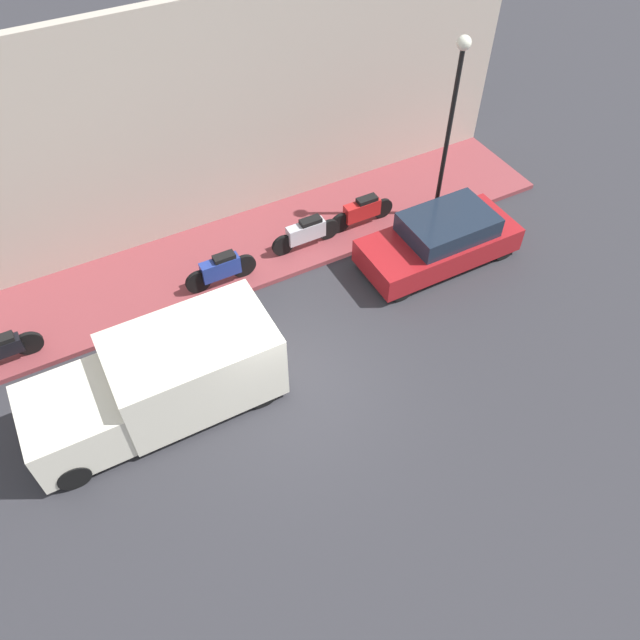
# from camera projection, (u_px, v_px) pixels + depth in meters

# --- Properties ---
(ground_plane) EXTENTS (60.00, 60.00, 0.00)m
(ground_plane) POSITION_uv_depth(u_px,v_px,m) (294.00, 392.00, 13.90)
(ground_plane) COLOR #2D2D33
(sidewalk) EXTENTS (2.95, 19.46, 0.14)m
(sidewalk) POSITION_uv_depth(u_px,v_px,m) (214.00, 261.00, 16.64)
(sidewalk) COLOR brown
(sidewalk) RESTS_ON ground_plane
(building_facade) EXTENTS (0.30, 19.46, 6.11)m
(building_facade) POSITION_uv_depth(u_px,v_px,m) (175.00, 132.00, 15.37)
(building_facade) COLOR #B2A899
(building_facade) RESTS_ON ground_plane
(parked_car) EXTENTS (1.79, 4.20, 1.39)m
(parked_car) POSITION_uv_depth(u_px,v_px,m) (441.00, 240.00, 16.30)
(parked_car) COLOR maroon
(parked_car) RESTS_ON ground_plane
(delivery_van) EXTENTS (2.03, 5.22, 1.91)m
(delivery_van) POSITION_uv_depth(u_px,v_px,m) (158.00, 381.00, 12.90)
(delivery_van) COLOR silver
(delivery_van) RESTS_ON ground_plane
(motorcycle_black) EXTENTS (0.30, 1.84, 0.77)m
(motorcycle_black) POSITION_uv_depth(u_px,v_px,m) (0.00, 350.00, 13.98)
(motorcycle_black) COLOR black
(motorcycle_black) RESTS_ON sidewalk
(motorcycle_red) EXTENTS (0.30, 1.97, 0.86)m
(motorcycle_red) POSITION_uv_depth(u_px,v_px,m) (362.00, 211.00, 17.21)
(motorcycle_red) COLOR #B21E1E
(motorcycle_red) RESTS_ON sidewalk
(scooter_silver) EXTENTS (0.30, 1.99, 0.87)m
(scooter_silver) POSITION_uv_depth(u_px,v_px,m) (306.00, 232.00, 16.60)
(scooter_silver) COLOR #B7B7BF
(scooter_silver) RESTS_ON sidewalk
(motorcycle_blue) EXTENTS (0.30, 1.89, 0.90)m
(motorcycle_blue) POSITION_uv_depth(u_px,v_px,m) (221.00, 269.00, 15.64)
(motorcycle_blue) COLOR navy
(motorcycle_blue) RESTS_ON sidewalk
(streetlamp) EXTENTS (0.35, 0.35, 5.07)m
(streetlamp) POSITION_uv_depth(u_px,v_px,m) (453.00, 105.00, 15.40)
(streetlamp) COLOR black
(streetlamp) RESTS_ON sidewalk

